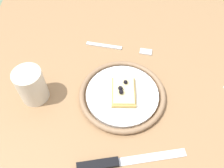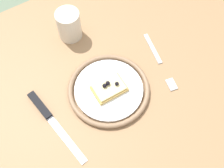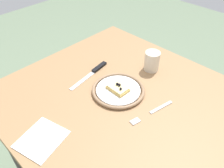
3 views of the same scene
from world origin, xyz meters
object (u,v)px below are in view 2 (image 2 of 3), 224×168
(knife, at_px, (47,114))
(fork, at_px, (159,61))
(dining_table, at_px, (129,100))
(pizza_slice_near, at_px, (109,88))
(cup, at_px, (69,25))
(plate, at_px, (109,89))

(knife, bearing_deg, fork, 176.09)
(dining_table, relative_size, pizza_slice_near, 11.17)
(pizza_slice_near, distance_m, cup, 0.23)
(pizza_slice_near, xyz_separation_m, knife, (0.17, -0.03, -0.02))
(dining_table, distance_m, plate, 0.12)
(fork, height_order, cup, cup)
(fork, xyz_separation_m, cup, (0.17, -0.22, 0.04))
(fork, relative_size, cup, 2.16)
(plate, height_order, fork, plate)
(plate, bearing_deg, knife, -8.44)
(dining_table, xyz_separation_m, plate, (0.06, -0.02, 0.10))
(knife, relative_size, fork, 1.20)
(fork, bearing_deg, pizza_slice_near, 1.52)
(pizza_slice_near, distance_m, knife, 0.18)
(fork, bearing_deg, knife, -3.91)
(knife, distance_m, cup, 0.27)
(pizza_slice_near, xyz_separation_m, cup, (-0.00, -0.23, 0.03))
(dining_table, distance_m, cup, 0.28)
(dining_table, bearing_deg, knife, -10.55)
(knife, relative_size, cup, 2.60)
(dining_table, height_order, fork, fork)
(dining_table, height_order, cup, cup)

